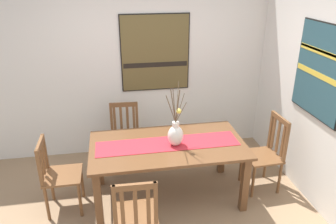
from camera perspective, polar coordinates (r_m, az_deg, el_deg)
name	(u,v)px	position (r m, az deg, el deg)	size (l,w,h in m)	color
wall_back	(144,64)	(4.84, -4.13, 8.33)	(6.40, 0.12, 2.70)	silver
dining_table	(168,151)	(3.90, -0.04, -6.88)	(1.81, 0.97, 0.74)	brown
table_runner	(168,144)	(3.85, -0.04, -5.53)	(1.67, 0.36, 0.01)	#B7232D
centerpiece_vase	(176,134)	(3.75, 1.33, -3.83)	(0.24, 0.35, 0.73)	silver
chair_0	(266,153)	(4.33, 16.75, -6.82)	(0.44, 0.44, 0.99)	brown
chair_1	(58,174)	(4.00, -18.65, -10.22)	(0.42, 0.42, 0.91)	brown
chair_2	(136,216)	(3.25, -5.66, -17.54)	(0.43, 0.43, 0.95)	brown
chair_3	(125,134)	(4.67, -7.51, -3.86)	(0.45, 0.45, 0.91)	brown
painting_on_back_wall	(155,53)	(4.76, -2.24, 10.21)	(0.99, 0.05, 1.10)	black
painting_on_side_wall	(320,71)	(4.01, 24.98, 6.47)	(0.05, 0.88, 1.05)	black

